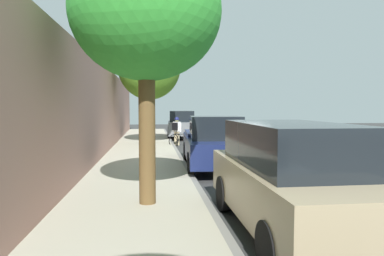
{
  "coord_description": "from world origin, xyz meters",
  "views": [
    {
      "loc": [
        3.44,
        13.75,
        2.27
      ],
      "look_at": [
        0.91,
        -7.18,
        0.96
      ],
      "focal_mm": 31.71,
      "sensor_mm": 36.0,
      "label": 1
    }
  ],
  "objects_px": {
    "parked_suv_grey_nearest": "(181,124)",
    "street_tree_mid_block": "(146,13)",
    "parked_suv_tan_mid": "(290,177)",
    "cyclist_with_backpack": "(177,128)",
    "bicycle_at_curb": "(181,140)",
    "street_tree_near_cyclist": "(149,67)",
    "parked_pickup_dark_blue_second": "(213,144)"
  },
  "relations": [
    {
      "from": "parked_suv_tan_mid",
      "to": "cyclist_with_backpack",
      "type": "xyz_separation_m",
      "value": [
        0.96,
        -14.26,
        -0.0
      ]
    },
    {
      "from": "parked_suv_tan_mid",
      "to": "bicycle_at_curb",
      "type": "height_order",
      "value": "parked_suv_tan_mid"
    },
    {
      "from": "parked_pickup_dark_blue_second",
      "to": "parked_suv_tan_mid",
      "type": "distance_m",
      "value": 6.65
    },
    {
      "from": "parked_suv_tan_mid",
      "to": "cyclist_with_backpack",
      "type": "distance_m",
      "value": 14.29
    },
    {
      "from": "parked_suv_grey_nearest",
      "to": "street_tree_mid_block",
      "type": "relative_size",
      "value": 0.85
    },
    {
      "from": "parked_pickup_dark_blue_second",
      "to": "cyclist_with_backpack",
      "type": "height_order",
      "value": "parked_pickup_dark_blue_second"
    },
    {
      "from": "cyclist_with_backpack",
      "to": "street_tree_mid_block",
      "type": "xyz_separation_m",
      "value": [
        1.58,
        12.53,
        3.25
      ]
    },
    {
      "from": "parked_suv_grey_nearest",
      "to": "cyclist_with_backpack",
      "type": "distance_m",
      "value": 4.57
    },
    {
      "from": "bicycle_at_curb",
      "to": "cyclist_with_backpack",
      "type": "distance_m",
      "value": 0.8
    },
    {
      "from": "parked_suv_tan_mid",
      "to": "bicycle_at_curb",
      "type": "distance_m",
      "value": 13.86
    },
    {
      "from": "parked_suv_grey_nearest",
      "to": "cyclist_with_backpack",
      "type": "xyz_separation_m",
      "value": [
        0.68,
        4.52,
        -0.0
      ]
    },
    {
      "from": "street_tree_near_cyclist",
      "to": "parked_suv_tan_mid",
      "type": "bearing_deg",
      "value": 100.43
    },
    {
      "from": "parked_suv_tan_mid",
      "to": "street_tree_near_cyclist",
      "type": "relative_size",
      "value": 0.75
    },
    {
      "from": "parked_suv_grey_nearest",
      "to": "parked_pickup_dark_blue_second",
      "type": "distance_m",
      "value": 12.13
    },
    {
      "from": "parked_pickup_dark_blue_second",
      "to": "parked_suv_grey_nearest",
      "type": "bearing_deg",
      "value": -89.55
    },
    {
      "from": "bicycle_at_curb",
      "to": "street_tree_near_cyclist",
      "type": "distance_m",
      "value": 4.53
    },
    {
      "from": "bicycle_at_curb",
      "to": "street_tree_mid_block",
      "type": "distance_m",
      "value": 12.84
    },
    {
      "from": "parked_suv_grey_nearest",
      "to": "parked_pickup_dark_blue_second",
      "type": "xyz_separation_m",
      "value": [
        -0.1,
        12.13,
        -0.13
      ]
    },
    {
      "from": "parked_suv_tan_mid",
      "to": "bicycle_at_curb",
      "type": "xyz_separation_m",
      "value": [
        0.75,
        -13.83,
        -0.65
      ]
    },
    {
      "from": "parked_suv_tan_mid",
      "to": "street_tree_mid_block",
      "type": "xyz_separation_m",
      "value": [
        2.54,
        -1.73,
        3.25
      ]
    },
    {
      "from": "parked_suv_grey_nearest",
      "to": "parked_suv_tan_mid",
      "type": "bearing_deg",
      "value": 90.86
    },
    {
      "from": "parked_suv_tan_mid",
      "to": "bicycle_at_curb",
      "type": "relative_size",
      "value": 3.19
    },
    {
      "from": "parked_suv_tan_mid",
      "to": "street_tree_near_cyclist",
      "type": "bearing_deg",
      "value": -79.57
    },
    {
      "from": "parked_pickup_dark_blue_second",
      "to": "street_tree_mid_block",
      "type": "bearing_deg",
      "value": 64.43
    },
    {
      "from": "bicycle_at_curb",
      "to": "parked_suv_grey_nearest",
      "type": "bearing_deg",
      "value": -95.38
    },
    {
      "from": "parked_pickup_dark_blue_second",
      "to": "bicycle_at_curb",
      "type": "height_order",
      "value": "parked_pickup_dark_blue_second"
    },
    {
      "from": "cyclist_with_backpack",
      "to": "street_tree_near_cyclist",
      "type": "bearing_deg",
      "value": 16.62
    },
    {
      "from": "street_tree_mid_block",
      "to": "cyclist_with_backpack",
      "type": "bearing_deg",
      "value": -97.17
    },
    {
      "from": "cyclist_with_backpack",
      "to": "parked_suv_tan_mid",
      "type": "bearing_deg",
      "value": 93.86
    },
    {
      "from": "parked_pickup_dark_blue_second",
      "to": "parked_suv_tan_mid",
      "type": "xyz_separation_m",
      "value": [
        -0.19,
        6.65,
        0.13
      ]
    },
    {
      "from": "street_tree_near_cyclist",
      "to": "street_tree_mid_block",
      "type": "bearing_deg",
      "value": 90.0
    },
    {
      "from": "parked_suv_grey_nearest",
      "to": "bicycle_at_curb",
      "type": "distance_m",
      "value": 5.02
    }
  ]
}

